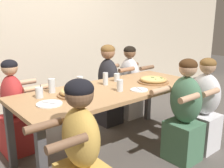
{
  "coord_description": "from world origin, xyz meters",
  "views": [
    {
      "loc": [
        -1.73,
        -2.08,
        1.49
      ],
      "look_at": [
        0.0,
        0.0,
        0.81
      ],
      "focal_mm": 40.0,
      "sensor_mm": 36.0,
      "label": 1
    }
  ],
  "objects_px": {
    "pizza_board_main": "(153,80)",
    "diner_far_midright": "(108,88)",
    "drinking_glass_a": "(120,86)",
    "drinking_glass_b": "(117,78)",
    "empty_plate_a": "(49,104)",
    "pizza_board_second": "(75,93)",
    "diner_near_left": "(81,157)",
    "diner_far_left": "(14,112)",
    "diner_far_right": "(129,85)",
    "diner_near_right": "(203,109)",
    "diner_near_midright": "(184,116)",
    "drinking_glass_e": "(80,83)",
    "empty_plate_b": "(139,90)",
    "drinking_glass_d": "(52,86)",
    "drinking_glass_c": "(105,79)",
    "cocktail_glass_blue": "(39,93)"
  },
  "relations": [
    {
      "from": "empty_plate_a",
      "to": "diner_far_right",
      "type": "distance_m",
      "value": 1.86
    },
    {
      "from": "drinking_glass_a",
      "to": "diner_far_midright",
      "type": "relative_size",
      "value": 0.11
    },
    {
      "from": "empty_plate_a",
      "to": "pizza_board_second",
      "type": "bearing_deg",
      "value": 16.09
    },
    {
      "from": "empty_plate_b",
      "to": "diner_far_midright",
      "type": "bearing_deg",
      "value": 71.78
    },
    {
      "from": "drinking_glass_c",
      "to": "diner_near_left",
      "type": "distance_m",
      "value": 1.25
    },
    {
      "from": "drinking_glass_e",
      "to": "diner_far_right",
      "type": "bearing_deg",
      "value": 20.02
    },
    {
      "from": "cocktail_glass_blue",
      "to": "diner_far_midright",
      "type": "height_order",
      "value": "diner_far_midright"
    },
    {
      "from": "diner_near_left",
      "to": "drinking_glass_d",
      "type": "bearing_deg",
      "value": -15.04
    },
    {
      "from": "diner_near_right",
      "to": "diner_near_left",
      "type": "bearing_deg",
      "value": 90.0
    },
    {
      "from": "drinking_glass_e",
      "to": "diner_near_right",
      "type": "height_order",
      "value": "diner_near_right"
    },
    {
      "from": "empty_plate_b",
      "to": "drinking_glass_d",
      "type": "bearing_deg",
      "value": 145.64
    },
    {
      "from": "diner_far_midright",
      "to": "diner_near_left",
      "type": "relative_size",
      "value": 1.06
    },
    {
      "from": "drinking_glass_a",
      "to": "cocktail_glass_blue",
      "type": "bearing_deg",
      "value": 156.9
    },
    {
      "from": "pizza_board_second",
      "to": "diner_near_left",
      "type": "distance_m",
      "value": 0.83
    },
    {
      "from": "empty_plate_b",
      "to": "drinking_glass_d",
      "type": "distance_m",
      "value": 0.94
    },
    {
      "from": "cocktail_glass_blue",
      "to": "pizza_board_main",
      "type": "bearing_deg",
      "value": -12.59
    },
    {
      "from": "drinking_glass_e",
      "to": "diner_far_midright",
      "type": "relative_size",
      "value": 0.12
    },
    {
      "from": "pizza_board_main",
      "to": "drinking_glass_c",
      "type": "relative_size",
      "value": 2.53
    },
    {
      "from": "cocktail_glass_blue",
      "to": "diner_far_left",
      "type": "height_order",
      "value": "diner_far_left"
    },
    {
      "from": "drinking_glass_c",
      "to": "diner_near_left",
      "type": "xyz_separation_m",
      "value": [
        -0.89,
        -0.83,
        -0.31
      ]
    },
    {
      "from": "diner_near_midright",
      "to": "diner_far_right",
      "type": "height_order",
      "value": "same"
    },
    {
      "from": "drinking_glass_a",
      "to": "drinking_glass_b",
      "type": "xyz_separation_m",
      "value": [
        0.26,
        0.36,
        -0.01
      ]
    },
    {
      "from": "drinking_glass_c",
      "to": "diner_far_midright",
      "type": "xyz_separation_m",
      "value": [
        0.44,
        0.49,
        -0.28
      ]
    },
    {
      "from": "diner_near_left",
      "to": "drinking_glass_c",
      "type": "bearing_deg",
      "value": -46.94
    },
    {
      "from": "drinking_glass_d",
      "to": "drinking_glass_a",
      "type": "bearing_deg",
      "value": -35.18
    },
    {
      "from": "diner_far_midright",
      "to": "diner_near_midright",
      "type": "bearing_deg",
      "value": -1.09
    },
    {
      "from": "diner_far_left",
      "to": "diner_near_midright",
      "type": "relative_size",
      "value": 0.97
    },
    {
      "from": "empty_plate_a",
      "to": "diner_far_left",
      "type": "bearing_deg",
      "value": 97.01
    },
    {
      "from": "empty_plate_a",
      "to": "diner_near_left",
      "type": "bearing_deg",
      "value": -95.03
    },
    {
      "from": "pizza_board_main",
      "to": "empty_plate_a",
      "type": "distance_m",
      "value": 1.36
    },
    {
      "from": "drinking_glass_a",
      "to": "diner_near_left",
      "type": "distance_m",
      "value": 1.03
    },
    {
      "from": "diner_far_left",
      "to": "diner_near_left",
      "type": "height_order",
      "value": "diner_near_left"
    },
    {
      "from": "empty_plate_a",
      "to": "diner_near_right",
      "type": "distance_m",
      "value": 1.75
    },
    {
      "from": "empty_plate_a",
      "to": "drinking_glass_b",
      "type": "bearing_deg",
      "value": 15.0
    },
    {
      "from": "pizza_board_second",
      "to": "diner_near_midright",
      "type": "distance_m",
      "value": 1.18
    },
    {
      "from": "empty_plate_b",
      "to": "diner_near_midright",
      "type": "bearing_deg",
      "value": -55.9
    },
    {
      "from": "diner_far_left",
      "to": "diner_far_right",
      "type": "height_order",
      "value": "diner_far_right"
    },
    {
      "from": "pizza_board_main",
      "to": "diner_far_midright",
      "type": "bearing_deg",
      "value": 96.68
    },
    {
      "from": "diner_far_midright",
      "to": "diner_near_right",
      "type": "distance_m",
      "value": 1.37
    },
    {
      "from": "empty_plate_a",
      "to": "drinking_glass_b",
      "type": "relative_size",
      "value": 2.35
    },
    {
      "from": "cocktail_glass_blue",
      "to": "drinking_glass_a",
      "type": "height_order",
      "value": "cocktail_glass_blue"
    },
    {
      "from": "drinking_glass_b",
      "to": "diner_near_right",
      "type": "xyz_separation_m",
      "value": [
        0.58,
        -0.87,
        -0.3
      ]
    },
    {
      "from": "empty_plate_b",
      "to": "diner_far_left",
      "type": "relative_size",
      "value": 0.18
    },
    {
      "from": "diner_near_right",
      "to": "diner_far_midright",
      "type": "bearing_deg",
      "value": 15.08
    },
    {
      "from": "diner_far_left",
      "to": "diner_far_right",
      "type": "relative_size",
      "value": 0.97
    },
    {
      "from": "diner_near_right",
      "to": "diner_near_midright",
      "type": "bearing_deg",
      "value": 90.0
    },
    {
      "from": "pizza_board_second",
      "to": "drinking_glass_c",
      "type": "distance_m",
      "value": 0.53
    },
    {
      "from": "drinking_glass_c",
      "to": "diner_far_left",
      "type": "height_order",
      "value": "diner_far_left"
    },
    {
      "from": "empty_plate_a",
      "to": "diner_far_midright",
      "type": "relative_size",
      "value": 0.2
    },
    {
      "from": "diner_far_right",
      "to": "diner_near_left",
      "type": "height_order",
      "value": "diner_far_right"
    }
  ]
}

